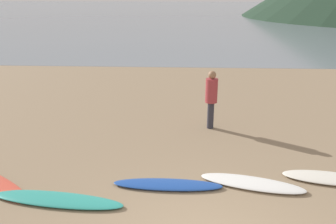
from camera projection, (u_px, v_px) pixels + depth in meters
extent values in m
cube|color=#8C7559|center=(193.00, 89.00, 14.63)|extent=(120.00, 120.00, 0.20)
cube|color=slate|center=(188.00, 11.00, 65.36)|extent=(140.00, 100.00, 0.01)
ellipsoid|color=teal|center=(57.00, 199.00, 6.71)|extent=(2.67, 0.82, 0.09)
ellipsoid|color=#1E479E|center=(168.00, 185.00, 7.22)|extent=(2.25, 0.50, 0.09)
ellipsoid|color=white|center=(252.00, 183.00, 7.27)|extent=(2.20, 1.08, 0.10)
ellipsoid|color=silver|center=(329.00, 178.00, 7.46)|extent=(1.99, 0.90, 0.10)
cylinder|color=#2D2D38|center=(211.00, 115.00, 10.17)|extent=(0.19, 0.19, 0.78)
cylinder|color=#9E3338|center=(212.00, 91.00, 9.93)|extent=(0.34, 0.34, 0.68)
sphere|color=#936B4C|center=(212.00, 75.00, 9.78)|extent=(0.22, 0.22, 0.22)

